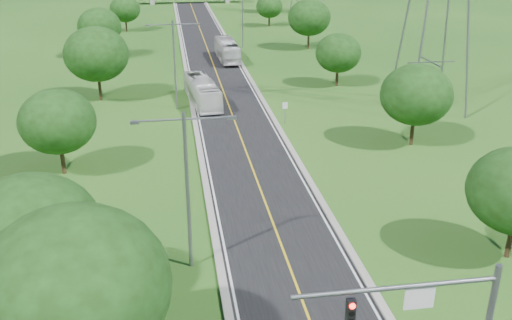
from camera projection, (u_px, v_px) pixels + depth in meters
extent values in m
plane|color=#1C4C15|center=(217.00, 75.00, 80.11)|extent=(260.00, 260.00, 0.00)
cube|color=black|center=(214.00, 65.00, 85.58)|extent=(8.00, 150.00, 0.06)
cube|color=gray|center=(185.00, 66.00, 84.94)|extent=(0.50, 150.00, 0.22)
cube|color=gray|center=(242.00, 64.00, 86.15)|extent=(0.50, 150.00, 0.22)
cylinder|color=slate|center=(397.00, 288.00, 22.12)|extent=(8.40, 0.20, 0.20)
cube|color=black|center=(351.00, 311.00, 22.21)|extent=(0.35, 0.28, 1.05)
cylinder|color=#FF140C|center=(352.00, 306.00, 21.93)|extent=(0.24, 0.06, 0.24)
cube|color=white|center=(419.00, 298.00, 22.49)|extent=(1.25, 0.06, 1.00)
cylinder|color=slate|center=(285.00, 113.00, 60.30)|extent=(0.08, 0.08, 2.40)
cube|color=white|center=(285.00, 106.00, 59.97)|extent=(0.55, 0.04, 0.70)
cube|color=gray|center=(152.00, 0.00, 151.35)|extent=(1.20, 3.00, 2.00)
cylinder|color=slate|center=(188.00, 193.00, 33.53)|extent=(0.22, 0.22, 10.00)
cylinder|color=slate|center=(158.00, 120.00, 31.57)|extent=(2.80, 0.12, 0.12)
cylinder|color=slate|center=(209.00, 118.00, 31.96)|extent=(2.80, 0.12, 0.12)
cube|color=slate|center=(135.00, 122.00, 31.40)|extent=(0.50, 0.25, 0.18)
cube|color=slate|center=(232.00, 118.00, 32.17)|extent=(0.50, 0.25, 0.18)
cylinder|color=slate|center=(175.00, 66.00, 63.65)|extent=(0.22, 0.22, 10.00)
cylinder|color=slate|center=(159.00, 25.00, 61.69)|extent=(2.80, 0.12, 0.12)
cylinder|color=slate|center=(185.00, 24.00, 62.09)|extent=(2.80, 0.12, 0.12)
cube|color=slate|center=(147.00, 25.00, 61.53)|extent=(0.50, 0.25, 0.18)
cube|color=slate|center=(197.00, 24.00, 62.29)|extent=(0.50, 0.25, 0.18)
cylinder|color=slate|center=(242.00, 19.00, 95.48)|extent=(0.22, 0.22, 10.00)
cylinder|color=black|center=(42.00, 295.00, 30.07)|extent=(0.36, 0.36, 3.06)
ellipsoid|color=#17320D|center=(31.00, 233.00, 28.64)|extent=(7.14, 7.14, 6.07)
cylinder|color=black|center=(63.00, 158.00, 48.12)|extent=(0.36, 0.36, 2.70)
ellipsoid|color=#17320D|center=(57.00, 121.00, 46.85)|extent=(6.30, 6.30, 5.36)
cylinder|color=black|center=(100.00, 87.00, 68.24)|extent=(0.36, 0.36, 3.24)
ellipsoid|color=#17320D|center=(96.00, 54.00, 66.72)|extent=(7.56, 7.56, 6.43)
cylinder|color=black|center=(102.00, 49.00, 89.93)|extent=(0.36, 0.36, 2.88)
ellipsoid|color=#17320D|center=(99.00, 26.00, 88.59)|extent=(6.72, 6.72, 5.71)
cylinder|color=black|center=(126.00, 25.00, 112.27)|extent=(0.36, 0.36, 2.52)
ellipsoid|color=#17320D|center=(125.00, 9.00, 111.09)|extent=(5.88, 5.88, 5.00)
ellipsoid|color=#17320D|center=(75.00, 287.00, 23.35)|extent=(7.98, 7.98, 6.78)
cylinder|color=black|center=(510.00, 238.00, 35.93)|extent=(0.36, 0.36, 2.70)
cylinder|color=black|center=(412.00, 130.00, 54.43)|extent=(0.36, 0.36, 2.88)
ellipsoid|color=#17320D|center=(416.00, 95.00, 53.09)|extent=(6.72, 6.72, 5.71)
cylinder|color=black|center=(337.00, 76.00, 74.45)|extent=(0.36, 0.36, 2.52)
ellipsoid|color=#17320D|center=(338.00, 53.00, 73.27)|extent=(5.88, 5.88, 5.00)
cylinder|color=black|center=(308.00, 40.00, 96.54)|extent=(0.36, 0.36, 3.06)
ellipsoid|color=#17320D|center=(309.00, 17.00, 95.10)|extent=(7.14, 7.14, 6.07)
cylinder|color=black|center=(269.00, 21.00, 118.23)|extent=(0.36, 0.36, 2.34)
ellipsoid|color=#17320D|center=(269.00, 6.00, 117.14)|extent=(5.46, 5.46, 4.64)
cylinder|color=black|center=(269.00, 7.00, 136.92)|extent=(0.36, 0.36, 2.70)
imported|color=silver|center=(227.00, 50.00, 88.12)|extent=(3.01, 11.37, 3.15)
imported|color=white|center=(202.00, 91.00, 66.60)|extent=(3.92, 11.15, 3.04)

